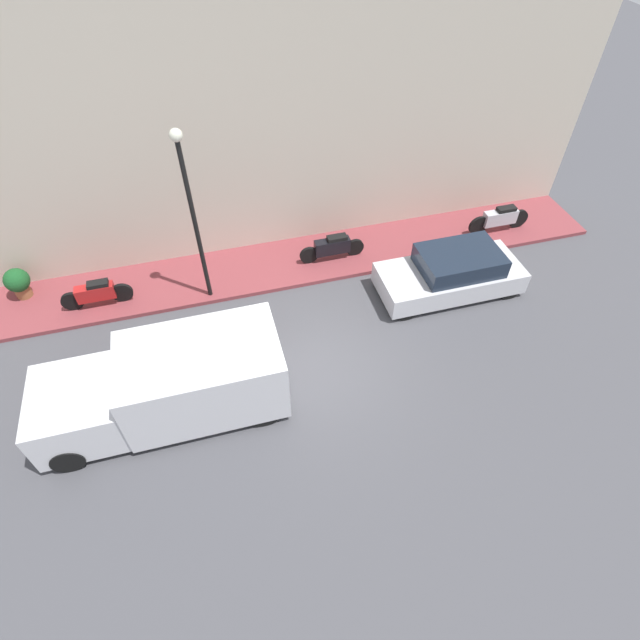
# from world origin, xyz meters

# --- Properties ---
(ground_plane) EXTENTS (60.00, 60.00, 0.00)m
(ground_plane) POSITION_xyz_m (0.00, 0.00, 0.00)
(ground_plane) COLOR #47474C
(sidewalk) EXTENTS (2.21, 19.92, 0.12)m
(sidewalk) POSITION_xyz_m (4.17, 0.00, 0.06)
(sidewalk) COLOR brown
(sidewalk) RESTS_ON ground_plane
(building_facade) EXTENTS (0.30, 19.92, 7.85)m
(building_facade) POSITION_xyz_m (5.42, 0.00, 3.92)
(building_facade) COLOR beige
(building_facade) RESTS_ON ground_plane
(parked_car) EXTENTS (1.73, 4.07, 1.34)m
(parked_car) POSITION_xyz_m (1.81, -4.39, 0.64)
(parked_car) COLOR silver
(parked_car) RESTS_ON ground_plane
(delivery_van) EXTENTS (2.08, 5.40, 1.89)m
(delivery_van) POSITION_xyz_m (-0.27, 3.62, 0.97)
(delivery_van) COLOR silver
(delivery_van) RESTS_ON ground_plane
(motorcycle_black) EXTENTS (0.30, 2.02, 0.81)m
(motorcycle_black) POSITION_xyz_m (3.95, -1.49, 0.56)
(motorcycle_black) COLOR black
(motorcycle_black) RESTS_ON sidewalk
(scooter_silver) EXTENTS (0.30, 2.08, 0.86)m
(scooter_silver) POSITION_xyz_m (3.90, -7.11, 0.59)
(scooter_silver) COLOR #B7B7BF
(scooter_silver) RESTS_ON sidewalk
(motorcycle_red) EXTENTS (0.30, 1.90, 0.80)m
(motorcycle_red) POSITION_xyz_m (3.73, 5.35, 0.56)
(motorcycle_red) COLOR #B21E1E
(motorcycle_red) RESTS_ON sidewalk
(streetlamp) EXTENTS (0.30, 0.30, 4.92)m
(streetlamp) POSITION_xyz_m (3.34, 2.34, 3.17)
(streetlamp) COLOR black
(streetlamp) RESTS_ON sidewalk
(potted_plant) EXTENTS (0.68, 0.68, 0.92)m
(potted_plant) POSITION_xyz_m (4.69, 7.45, 0.64)
(potted_plant) COLOR brown
(potted_plant) RESTS_ON sidewalk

